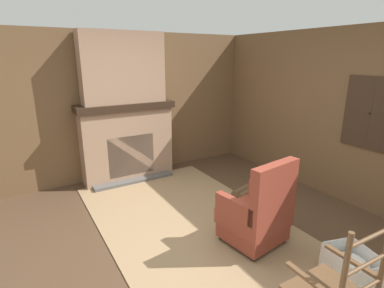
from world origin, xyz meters
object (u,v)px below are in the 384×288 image
armchair (257,215)px  firewood_stack (248,193)px  laundry_basket (352,268)px  storage_case (141,97)px  oil_lamp_vase (101,98)px

armchair → firewood_stack: armchair is taller
laundry_basket → storage_case: 3.89m
laundry_basket → oil_lamp_vase: bearing=-160.2°
oil_lamp_vase → armchair: bearing=19.7°
armchair → storage_case: size_ratio=4.89×
firewood_stack → laundry_basket: laundry_basket is taller
laundry_basket → storage_case: storage_case is taller
firewood_stack → oil_lamp_vase: oil_lamp_vase is taller
laundry_basket → storage_case: (-3.64, -0.61, 1.24)m
storage_case → firewood_stack: bearing=30.6°
armchair → firewood_stack: (-0.98, 0.75, -0.32)m
firewood_stack → oil_lamp_vase: (-1.71, -1.71, 1.40)m
oil_lamp_vase → storage_case: (0.00, 0.70, -0.04)m
armchair → storage_case: (-2.70, -0.26, 1.04)m
armchair → storage_case: bearing=-2.0°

